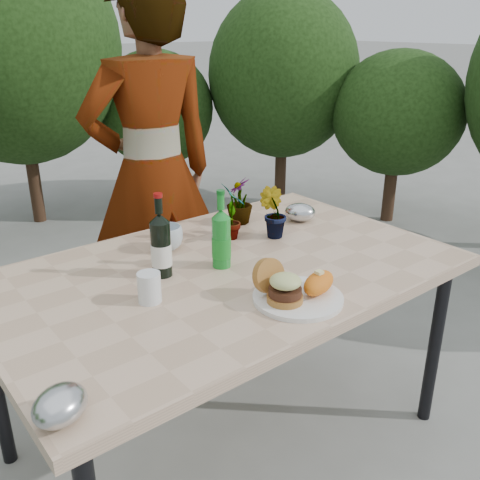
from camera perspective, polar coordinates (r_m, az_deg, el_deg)
ground at (r=2.29m, az=-1.33°, el=-20.23°), size 80.00×80.00×0.00m
patio_table at (r=1.89m, az=-1.51°, el=-4.55°), size 1.60×1.00×0.75m
shrub_hedge at (r=3.22m, az=-17.68°, el=13.83°), size 6.83×5.26×2.25m
dinner_plate at (r=1.66m, az=6.19°, el=-6.17°), size 0.28×0.28×0.01m
burger_stack at (r=1.62m, az=4.39°, el=-4.85°), size 0.11×0.16×0.11m
sweet_potato at (r=1.68m, az=8.39°, el=-4.54°), size 0.17×0.12×0.06m
grilled_veg at (r=1.72m, az=4.47°, el=-4.27°), size 0.08×0.05×0.03m
wine_bottle at (r=1.79m, az=-8.43°, el=-0.65°), size 0.07×0.07×0.29m
sparkling_water at (r=1.84m, az=-2.01°, el=0.08°), size 0.07×0.07×0.28m
plastic_cup at (r=1.65m, az=-9.65°, el=-5.01°), size 0.07×0.07×0.09m
seedling_left at (r=2.07m, az=-0.84°, el=3.07°), size 0.13×0.14×0.23m
seedling_mid at (r=2.10m, az=3.52°, el=2.91°), size 0.13×0.14×0.20m
seedling_right at (r=2.25m, az=-0.06°, el=4.19°), size 0.15×0.15×0.20m
blue_bowl at (r=2.02m, az=-7.74°, el=0.23°), size 0.12×0.12×0.09m
foil_packet_left at (r=1.25m, az=-18.64°, el=-16.34°), size 0.17×0.16×0.08m
foil_packet_right at (r=2.31m, az=6.42°, el=2.95°), size 0.17×0.17×0.08m
person at (r=2.54m, az=-9.32°, el=6.87°), size 0.69×0.50×1.77m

